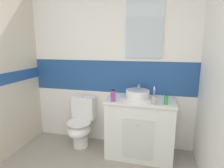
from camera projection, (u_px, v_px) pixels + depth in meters
wall_back_tiled at (112, 66)px, 2.94m from camera, size 3.20×0.20×2.50m
vanity_cabinet at (140, 127)px, 2.69m from camera, size 0.95×0.56×0.85m
sink_basin at (138, 94)px, 2.64m from camera, size 0.33×0.38×0.16m
toilet at (81, 124)px, 2.95m from camera, size 0.37×0.50×0.79m
toothbrush_cup at (154, 99)px, 2.36m from camera, size 0.06×0.06×0.23m
soap_dispenser at (166, 100)px, 2.35m from camera, size 0.05×0.05×0.16m
mouthwash_bottle at (113, 96)px, 2.48m from camera, size 0.07×0.07×0.16m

